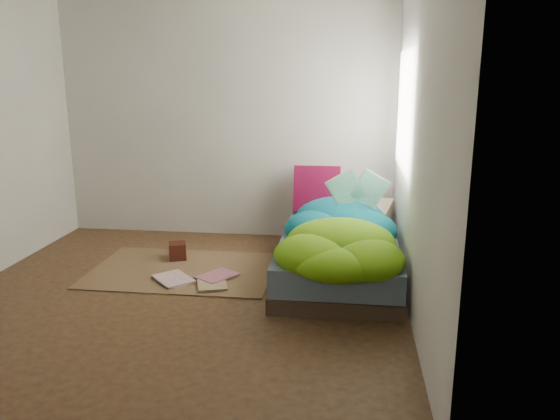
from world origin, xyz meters
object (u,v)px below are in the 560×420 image
object	(u,v)px
pillow_magenta	(317,190)
open_book	(358,178)
floor_book_b	(208,273)
wooden_box	(177,251)
bed	(339,253)
floor_book_a	(160,282)

from	to	relation	value
pillow_magenta	open_book	bearing A→B (deg)	-58.33
floor_book_b	pillow_magenta	bearing A→B (deg)	84.18
pillow_magenta	wooden_box	size ratio (longest dim) A/B	2.99
bed	open_book	world-z (taller)	open_book
floor_book_a	floor_book_b	distance (m)	0.43
pillow_magenta	bed	bearing A→B (deg)	-73.24
pillow_magenta	floor_book_b	xyz separation A→B (m)	(-0.87, -1.04, -0.55)
floor_book_a	floor_book_b	size ratio (longest dim) A/B	1.06
open_book	wooden_box	world-z (taller)	open_book
open_book	wooden_box	distance (m)	1.81
open_book	wooden_box	size ratio (longest dim) A/B	2.86
bed	floor_book_b	bearing A→B (deg)	-166.30
bed	open_book	xyz separation A→B (m)	(0.15, 0.15, 0.65)
bed	floor_book_b	xyz separation A→B (m)	(-1.12, -0.27, -0.14)
bed	pillow_magenta	world-z (taller)	pillow_magenta
open_book	floor_book_b	distance (m)	1.55
pillow_magenta	floor_book_a	xyz separation A→B (m)	(-1.22, -1.30, -0.55)
open_book	floor_book_a	distance (m)	1.92
floor_book_a	floor_book_b	world-z (taller)	floor_book_b
open_book	wooden_box	xyz separation A→B (m)	(-1.66, -0.04, -0.73)
wooden_box	floor_book_b	size ratio (longest dim) A/B	0.48
bed	floor_book_b	distance (m)	1.16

